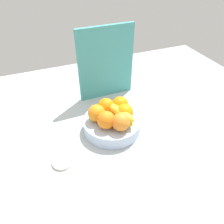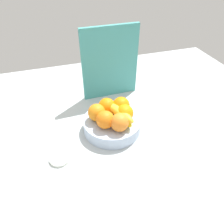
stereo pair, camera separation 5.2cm
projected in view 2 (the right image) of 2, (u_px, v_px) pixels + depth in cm
name	position (u px, v px, depth cm)	size (l,w,h in cm)	color
ground_plane	(111.00, 135.00, 95.01)	(180.00, 140.00, 3.00)	#B0B9BB
fruit_bowl	(112.00, 124.00, 93.91)	(24.48, 24.48, 5.58)	#AEC2DC
orange_front_left	(97.00, 112.00, 89.96)	(7.35, 7.35, 7.35)	orange
orange_front_right	(105.00, 120.00, 86.38)	(7.35, 7.35, 7.35)	orange
orange_center	(120.00, 122.00, 85.10)	(7.35, 7.35, 7.35)	orange
orange_back_left	(125.00, 113.00, 89.61)	(7.35, 7.35, 7.35)	orange
orange_back_right	(121.00, 105.00, 93.89)	(7.35, 7.35, 7.35)	orange
orange_top_stack	(107.00, 106.00, 93.26)	(7.35, 7.35, 7.35)	orange
banana_bunch	(120.00, 113.00, 90.42)	(10.24, 17.98, 6.20)	yellow
cutting_board	(110.00, 63.00, 105.91)	(28.00, 1.80, 36.00)	teal
jar_lid	(60.00, 159.00, 82.19)	(7.73, 7.73, 1.05)	silver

